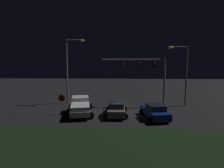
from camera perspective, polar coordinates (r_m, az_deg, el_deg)
ground_plane at (r=23.42m, az=3.34°, el=-7.95°), size 80.00×80.00×0.00m
grass_median at (r=14.45m, az=4.01°, el=-17.53°), size 22.53×6.83×0.10m
pickup_truck at (r=22.27m, az=-9.23°, el=-6.16°), size 3.56×5.68×1.80m
car_sedan at (r=20.95m, az=12.41°, el=-7.82°), size 2.99×4.65×1.51m
car_sedan_far at (r=21.52m, az=1.29°, el=-7.25°), size 2.51×4.42×1.51m
traffic_signal_gantry at (r=25.77m, az=9.84°, el=4.38°), size 8.32×0.56×6.50m
street_lamp_left at (r=27.68m, az=-12.06°, el=5.83°), size 2.63×0.44×8.90m
street_lamp_right at (r=27.08m, az=19.89°, el=4.37°), size 2.63×0.44×7.88m
stop_sign at (r=22.47m, az=-14.45°, el=-4.71°), size 0.76×0.08×2.23m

